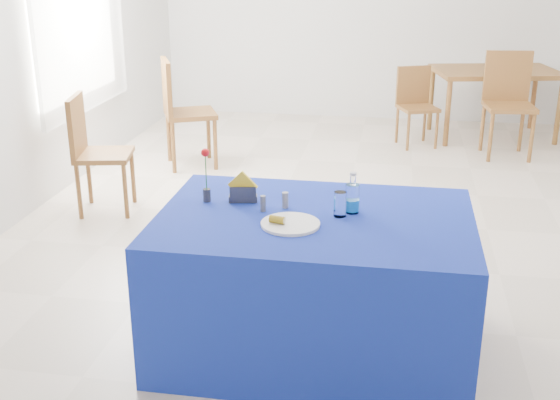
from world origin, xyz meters
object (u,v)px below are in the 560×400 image
object	(u,v)px
chair_bg_left	(415,100)
chair_win_b	(180,106)
plate	(290,224)
oak_table	(496,77)
chair_win_a	(92,146)
chair_bg_right	(508,96)
blue_table	(314,283)
water_bottle	(352,199)

from	to	relation	value
chair_bg_left	chair_win_b	bearing A→B (deg)	-173.92
plate	oak_table	distance (m)	5.03
chair_bg_left	chair_win_a	xyz separation A→B (m)	(-2.55, -2.47, 0.07)
chair_win_a	chair_bg_right	bearing A→B (deg)	-68.78
blue_table	chair_bg_left	world-z (taller)	chair_bg_left
plate	chair_bg_right	world-z (taller)	chair_bg_right
chair_bg_left	chair_bg_right	size ratio (longest dim) A/B	0.80
plate	chair_bg_right	xyz separation A→B (m)	(1.58, 4.12, -0.17)
blue_table	oak_table	world-z (taller)	blue_table
blue_table	water_bottle	world-z (taller)	water_bottle
plate	chair_win_a	xyz separation A→B (m)	(-1.88, 1.88, -0.22)
chair_win_a	chair_bg_left	bearing A→B (deg)	-57.67
chair_win_a	blue_table	bearing A→B (deg)	-142.88
plate	oak_table	xyz separation A→B (m)	(1.52, 4.79, -0.09)
oak_table	chair_win_b	world-z (taller)	chair_win_b
water_bottle	oak_table	xyz separation A→B (m)	(1.24, 4.56, -0.15)
blue_table	chair_bg_left	size ratio (longest dim) A/B	1.93
chair_win_b	chair_bg_right	bearing A→B (deg)	-97.41
blue_table	chair_win_b	distance (m)	3.45
oak_table	chair_bg_left	xyz separation A→B (m)	(-0.85, -0.45, -0.20)
plate	chair_bg_left	bearing A→B (deg)	81.23
chair_bg_left	chair_bg_right	world-z (taller)	chair_bg_right
plate	chair_win_a	size ratio (longest dim) A/B	0.31
plate	chair_bg_left	size ratio (longest dim) A/B	0.35
plate	blue_table	distance (m)	0.43
blue_table	chair_win_b	world-z (taller)	chair_win_b
blue_table	chair_win_a	size ratio (longest dim) A/B	1.69
oak_table	chair_win_b	distance (m)	3.48
plate	oak_table	bearing A→B (deg)	72.36
plate	chair_bg_left	world-z (taller)	chair_bg_left
blue_table	chair_bg_left	distance (m)	4.24
water_bottle	chair_win_a	world-z (taller)	water_bottle
chair_win_a	chair_win_b	xyz separation A→B (m)	(0.33, 1.28, 0.05)
chair_bg_right	plate	bearing A→B (deg)	-116.76
oak_table	chair_win_a	world-z (taller)	chair_win_a
oak_table	chair_win_a	size ratio (longest dim) A/B	1.53
oak_table	chair_win_b	size ratio (longest dim) A/B	1.39
plate	oak_table	world-z (taller)	plate
oak_table	chair_bg_right	world-z (taller)	chair_bg_right
chair_bg_left	chair_win_a	size ratio (longest dim) A/B	0.87
chair_bg_left	chair_win_a	distance (m)	3.55
water_bottle	chair_win_b	world-z (taller)	chair_win_b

